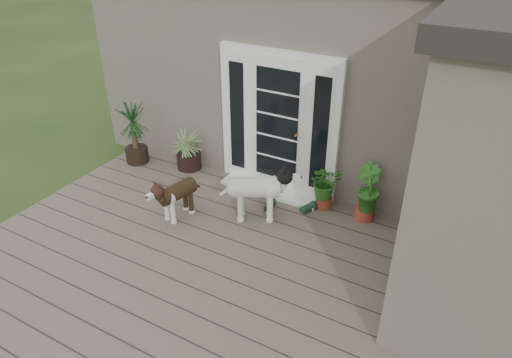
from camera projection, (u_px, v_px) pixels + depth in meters
The scene contains 15 objects.
deck at pixel (209, 275), 5.74m from camera, with size 6.20×4.60×0.12m, color #6B5B4C.
house_main at pixel (342, 65), 8.18m from camera, with size 7.40×4.00×3.10m, color #665E54.
house_wing at pixel (511, 191), 4.59m from camera, with size 1.60×2.40×3.10m, color #665E54.
door_unit at pixel (278, 123), 6.90m from camera, with size 1.90×0.14×2.15m, color white.
door_step at pixel (271, 190), 7.29m from camera, with size 1.60×0.40×0.05m, color white.
brindle_dog at pixel (178, 198), 6.55m from camera, with size 0.32×0.74×0.61m, color #342412, non-canonical shape.
white_dog at pixel (256, 196), 6.48m from camera, with size 0.38×0.89×0.74m, color white, non-canonical shape.
spider_plant at pixel (188, 149), 7.76m from camera, with size 0.68×0.68×0.72m, color #8B9E61, non-canonical shape.
yucca at pixel (134, 134), 7.87m from camera, with size 0.72×0.72×1.05m, color black, non-canonical shape.
herb_a at pixel (325, 189), 6.78m from camera, with size 0.48×0.48×0.60m, color #1C5E1A.
herb_b at pixel (366, 200), 6.52m from camera, with size 0.41×0.41×0.61m, color #2A631C.
herb_c at pixel (417, 217), 6.24m from camera, with size 0.34×0.34×0.52m, color #18561B.
sapling at pixel (435, 217), 5.26m from camera, with size 0.49×0.49×1.66m, color #17521D, non-canonical shape.
clog_left at pixel (270, 205), 6.89m from camera, with size 0.13×0.29×0.09m, color black, non-canonical shape.
clog_right at pixel (309, 207), 6.82m from camera, with size 0.15×0.31×0.09m, color #163721, non-canonical shape.
Camera 1 is at (2.62, -3.12, 3.99)m, focal length 32.92 mm.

